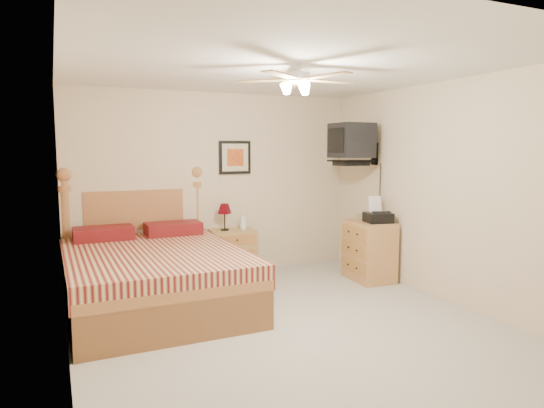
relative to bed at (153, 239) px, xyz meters
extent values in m
plane|color=#ACA79B|center=(1.09, -1.12, -0.76)|extent=(4.50, 4.50, 0.00)
cube|color=white|center=(1.09, -1.12, 1.74)|extent=(4.00, 4.50, 0.04)
cube|color=beige|center=(1.09, 1.13, 0.49)|extent=(4.00, 0.04, 2.50)
cube|color=beige|center=(1.09, -3.37, 0.49)|extent=(4.00, 0.04, 2.50)
cube|color=beige|center=(-0.91, -1.12, 0.49)|extent=(0.04, 4.50, 2.50)
cube|color=beige|center=(3.09, -1.12, 0.49)|extent=(0.04, 4.50, 2.50)
cube|color=#A17941|center=(1.23, 0.88, -0.44)|extent=(0.63, 0.49, 0.64)
imported|color=white|center=(1.38, 0.87, -0.01)|extent=(0.12, 0.12, 0.23)
cube|color=black|center=(1.36, 1.11, 0.86)|extent=(0.46, 0.04, 0.46)
cube|color=#AD7743|center=(2.82, -0.05, -0.37)|extent=(0.51, 0.70, 0.79)
imported|color=#C4B69A|center=(2.82, 0.22, 0.04)|extent=(0.22, 0.27, 0.02)
imported|color=#9B9374|center=(2.85, 0.25, 0.06)|extent=(0.18, 0.25, 0.02)
camera|label=1|loc=(-0.96, -5.27, 0.98)|focal=32.00mm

